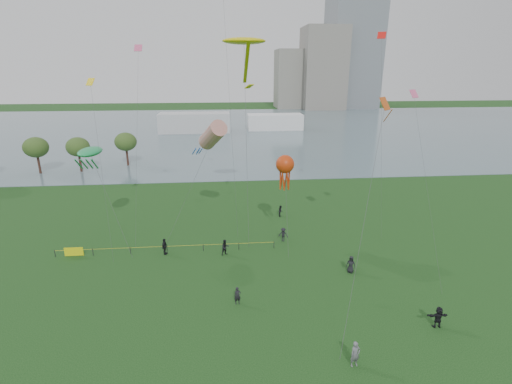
{
  "coord_description": "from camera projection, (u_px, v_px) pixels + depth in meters",
  "views": [
    {
      "loc": [
        -3.01,
        -24.25,
        19.59
      ],
      "look_at": [
        0.0,
        10.0,
        8.0
      ],
      "focal_mm": 26.0,
      "sensor_mm": 36.0,
      "label": 1
    }
  ],
  "objects": [
    {
      "name": "kite_delta",
      "position": [
        383.0,
        116.0,
        34.09
      ],
      "size": [
        8.12,
        14.55,
        16.97
      ],
      "rotation": [
        0.0,
        0.0,
        0.41
      ],
      "color": "#3F3F42"
    },
    {
      "name": "building_low",
      "position": [
        292.0,
        79.0,
        186.16
      ],
      "size": [
        16.0,
        18.0,
        28.0
      ],
      "primitive_type": "cube",
      "color": "gray",
      "rests_on": "ground_plane"
    },
    {
      "name": "kite_windsock",
      "position": [
        213.0,
        135.0,
        43.02
      ],
      "size": [
        7.72,
        5.39,
        14.11
      ],
      "rotation": [
        0.0,
        0.0,
        0.05
      ],
      "color": "#3F3F42"
    },
    {
      "name": "spectator_f",
      "position": [
        238.0,
        296.0,
        32.1
      ],
      "size": [
        0.64,
        0.47,
        1.61
      ],
      "primitive_type": "imported",
      "rotation": [
        0.0,
        0.0,
        0.15
      ],
      "color": "black",
      "rests_on": "ground_plane"
    },
    {
      "name": "spectator_g",
      "position": [
        281.0,
        211.0,
        51.12
      ],
      "size": [
        0.73,
        0.86,
        1.57
      ],
      "primitive_type": "imported",
      "rotation": [
        0.0,
        0.0,
        1.38
      ],
      "color": "black",
      "rests_on": "ground_plane"
    },
    {
      "name": "lake",
      "position": [
        232.0,
        129.0,
        123.79
      ],
      "size": [
        400.0,
        120.0,
        0.08
      ],
      "primitive_type": "cube",
      "color": "slate",
      "rests_on": "ground_plane"
    },
    {
      "name": "small_kites",
      "position": [
        246.0,
        43.0,
        39.52
      ],
      "size": [
        33.16,
        11.98,
        13.62
      ],
      "color": "#E5598C"
    },
    {
      "name": "kite_octopus",
      "position": [
        285.0,
        165.0,
        41.27
      ],
      "size": [
        2.06,
        5.09,
        10.39
      ],
      "rotation": [
        0.0,
        0.0,
        -0.09
      ],
      "color": "#3F3F42"
    },
    {
      "name": "pavilion_right",
      "position": [
        275.0,
        122.0,
        122.27
      ],
      "size": [
        18.0,
        7.0,
        5.0
      ],
      "primitive_type": "cube",
      "color": "white",
      "rests_on": "ground_plane"
    },
    {
      "name": "fence",
      "position": [
        110.0,
        250.0,
        40.64
      ],
      "size": [
        24.07,
        0.07,
        1.05
      ],
      "color": "black",
      "rests_on": "ground_plane"
    },
    {
      "name": "spectator_d",
      "position": [
        351.0,
        264.0,
        37.03
      ],
      "size": [
        1.03,
        0.89,
        1.78
      ],
      "primitive_type": "imported",
      "rotation": [
        0.0,
        0.0,
        -0.46
      ],
      "color": "black",
      "rests_on": "ground_plane"
    },
    {
      "name": "spectator_c",
      "position": [
        164.0,
        247.0,
        40.64
      ],
      "size": [
        0.72,
        1.17,
        1.86
      ],
      "primitive_type": "imported",
      "rotation": [
        0.0,
        0.0,
        1.31
      ],
      "color": "black",
      "rests_on": "ground_plane"
    },
    {
      "name": "spectator_e",
      "position": [
        438.0,
        317.0,
        29.2
      ],
      "size": [
        1.69,
        0.6,
        1.8
      ],
      "primitive_type": "imported",
      "rotation": [
        0.0,
        0.0,
        3.1
      ],
      "color": "black",
      "rests_on": "ground_plane"
    },
    {
      "name": "building_mid",
      "position": [
        323.0,
        69.0,
        180.06
      ],
      "size": [
        20.0,
        20.0,
        38.0
      ],
      "primitive_type": "cube",
      "color": "slate",
      "rests_on": "ground_plane"
    },
    {
      "name": "spectator_a",
      "position": [
        225.0,
        247.0,
        40.5
      ],
      "size": [
        1.08,
        0.97,
        1.81
      ],
      "primitive_type": "imported",
      "rotation": [
        0.0,
        0.0,
        0.4
      ],
      "color": "black",
      "rests_on": "ground_plane"
    },
    {
      "name": "kite_flyer",
      "position": [
        355.0,
        354.0,
        25.34
      ],
      "size": [
        0.79,
        0.61,
        1.92
      ],
      "primitive_type": "imported",
      "rotation": [
        0.0,
        0.0,
        0.23
      ],
      "color": "slate",
      "rests_on": "ground_plane"
    },
    {
      "name": "ground_plane",
      "position": [
        267.0,
        327.0,
        29.4
      ],
      "size": [
        400.0,
        400.0,
        0.0
      ],
      "primitive_type": "plane",
      "color": "black"
    },
    {
      "name": "spectator_b",
      "position": [
        283.0,
        235.0,
        43.71
      ],
      "size": [
        1.25,
        0.96,
        1.72
      ],
      "primitive_type": "imported",
      "rotation": [
        0.0,
        0.0,
        -0.33
      ],
      "color": "black",
      "rests_on": "ground_plane"
    },
    {
      "name": "kite_creature",
      "position": [
        90.0,
        152.0,
        40.94
      ],
      "size": [
        5.74,
        6.95,
        11.17
      ],
      "rotation": [
        0.0,
        0.0,
        0.39
      ],
      "color": "#3F3F42"
    },
    {
      "name": "kite_stingray",
      "position": [
        244.0,
        42.0,
        41.12
      ],
      "size": [
        4.9,
        10.01,
        22.77
      ],
      "rotation": [
        0.0,
        0.0,
        0.28
      ],
      "color": "#3F3F42"
    },
    {
      "name": "trees",
      "position": [
        33.0,
        146.0,
        69.03
      ],
      "size": [
        30.87,
        15.51,
        8.89
      ],
      "color": "#361F18",
      "rests_on": "ground_plane"
    },
    {
      "name": "pavilion_left",
      "position": [
        195.0,
        123.0,
        117.12
      ],
      "size": [
        22.0,
        8.0,
        6.0
      ],
      "primitive_type": "cube",
      "color": "silver",
      "rests_on": "ground_plane"
    }
  ]
}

